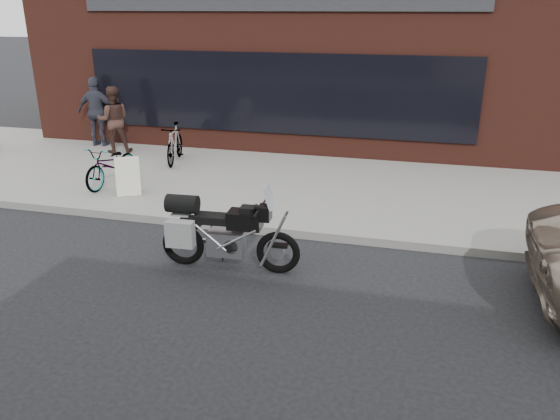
{
  "coord_description": "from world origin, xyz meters",
  "views": [
    {
      "loc": [
        1.7,
        -4.43,
        3.76
      ],
      "look_at": [
        -0.27,
        3.09,
        0.85
      ],
      "focal_mm": 35.0,
      "sensor_mm": 36.0,
      "label": 1
    }
  ],
  "objects_px": {
    "cafe_patron_right": "(97,112)",
    "motorcycle": "(220,232)",
    "bicycle_rear": "(175,143)",
    "cafe_patron_left": "(113,120)",
    "sandwich_sign": "(128,175)",
    "bicycle_front": "(111,165)"
  },
  "relations": [
    {
      "from": "bicycle_rear",
      "to": "cafe_patron_left",
      "type": "xyz_separation_m",
      "value": [
        -1.94,
        0.54,
        0.38
      ]
    },
    {
      "from": "bicycle_rear",
      "to": "sandwich_sign",
      "type": "height_order",
      "value": "bicycle_rear"
    },
    {
      "from": "sandwich_sign",
      "to": "cafe_patron_left",
      "type": "xyz_separation_m",
      "value": [
        -2.04,
        2.97,
        0.47
      ]
    },
    {
      "from": "cafe_patron_left",
      "to": "cafe_patron_right",
      "type": "distance_m",
      "value": 0.99
    },
    {
      "from": "motorcycle",
      "to": "bicycle_front",
      "type": "relative_size",
      "value": 1.3
    },
    {
      "from": "cafe_patron_right",
      "to": "motorcycle",
      "type": "bearing_deg",
      "value": 130.45
    },
    {
      "from": "bicycle_rear",
      "to": "cafe_patron_right",
      "type": "height_order",
      "value": "cafe_patron_right"
    },
    {
      "from": "bicycle_rear",
      "to": "cafe_patron_right",
      "type": "xyz_separation_m",
      "value": [
        -2.76,
        1.09,
        0.46
      ]
    },
    {
      "from": "cafe_patron_left",
      "to": "sandwich_sign",
      "type": "bearing_deg",
      "value": 95.77
    },
    {
      "from": "cafe_patron_left",
      "to": "cafe_patron_right",
      "type": "bearing_deg",
      "value": -62.85
    },
    {
      "from": "bicycle_rear",
      "to": "motorcycle",
      "type": "bearing_deg",
      "value": -70.92
    },
    {
      "from": "bicycle_front",
      "to": "sandwich_sign",
      "type": "distance_m",
      "value": 0.78
    },
    {
      "from": "bicycle_front",
      "to": "sandwich_sign",
      "type": "relative_size",
      "value": 2.16
    },
    {
      "from": "cafe_patron_left",
      "to": "motorcycle",
      "type": "bearing_deg",
      "value": 103.65
    },
    {
      "from": "motorcycle",
      "to": "cafe_patron_left",
      "type": "distance_m",
      "value": 7.36
    },
    {
      "from": "bicycle_front",
      "to": "bicycle_rear",
      "type": "xyz_separation_m",
      "value": [
        0.54,
        1.99,
        0.04
      ]
    },
    {
      "from": "motorcycle",
      "to": "bicycle_rear",
      "type": "bearing_deg",
      "value": 118.29
    },
    {
      "from": "bicycle_rear",
      "to": "sandwich_sign",
      "type": "relative_size",
      "value": 2.06
    },
    {
      "from": "cafe_patron_left",
      "to": "bicycle_front",
      "type": "bearing_deg",
      "value": 90.32
    },
    {
      "from": "cafe_patron_left",
      "to": "cafe_patron_right",
      "type": "height_order",
      "value": "cafe_patron_right"
    },
    {
      "from": "bicycle_front",
      "to": "sandwich_sign",
      "type": "height_order",
      "value": "bicycle_front"
    },
    {
      "from": "bicycle_rear",
      "to": "cafe_patron_left",
      "type": "bearing_deg",
      "value": 152.03
    }
  ]
}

